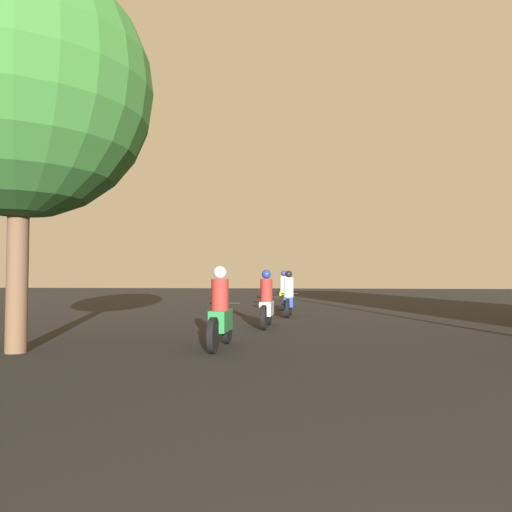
# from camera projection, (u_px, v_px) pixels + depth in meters

# --- Properties ---
(motorcycle_green) EXTENTS (0.60, 1.95, 1.52)m
(motorcycle_green) POSITION_uv_depth(u_px,v_px,m) (221.00, 315.00, 9.26)
(motorcycle_green) COLOR black
(motorcycle_green) RESTS_ON ground_plane
(motorcycle_silver) EXTENTS (0.60, 1.95, 1.52)m
(motorcycle_silver) POSITION_uv_depth(u_px,v_px,m) (267.00, 304.00, 13.16)
(motorcycle_silver) COLOR black
(motorcycle_silver) RESTS_ON ground_plane
(motorcycle_blue) EXTENTS (0.60, 1.96, 1.55)m
(motorcycle_blue) POSITION_uv_depth(u_px,v_px,m) (289.00, 298.00, 16.85)
(motorcycle_blue) COLOR black
(motorcycle_blue) RESTS_ON ground_plane
(motorcycle_yellow) EXTENTS (0.60, 2.10, 1.61)m
(motorcycle_yellow) POSITION_uv_depth(u_px,v_px,m) (284.00, 294.00, 20.52)
(motorcycle_yellow) COLOR black
(motorcycle_yellow) RESTS_ON ground_plane
(street_tree) EXTENTS (4.63, 4.63, 6.99)m
(street_tree) POSITION_uv_depth(u_px,v_px,m) (21.00, 89.00, 8.86)
(street_tree) COLOR brown
(street_tree) RESTS_ON ground_plane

